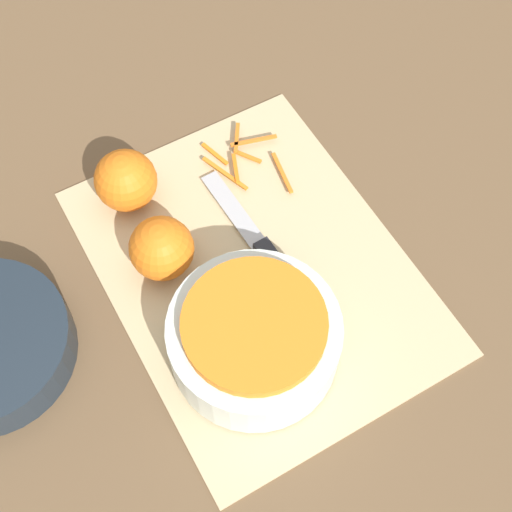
{
  "coord_description": "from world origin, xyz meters",
  "views": [
    {
      "loc": [
        -0.35,
        0.2,
        0.75
      ],
      "look_at": [
        0.0,
        0.0,
        0.04
      ],
      "focal_mm": 50.0,
      "sensor_mm": 36.0,
      "label": 1
    }
  ],
  "objects_px": {
    "orange_right": "(126,180)",
    "bowl_speckled": "(254,337)",
    "knife": "(272,261)",
    "orange_left": "(162,248)"
  },
  "relations": [
    {
      "from": "bowl_speckled",
      "to": "orange_left",
      "type": "relative_size",
      "value": 2.46
    },
    {
      "from": "knife",
      "to": "orange_left",
      "type": "distance_m",
      "value": 0.13
    },
    {
      "from": "orange_left",
      "to": "orange_right",
      "type": "height_order",
      "value": "same"
    },
    {
      "from": "knife",
      "to": "orange_right",
      "type": "relative_size",
      "value": 2.92
    },
    {
      "from": "bowl_speckled",
      "to": "orange_right",
      "type": "distance_m",
      "value": 0.26
    },
    {
      "from": "bowl_speckled",
      "to": "orange_right",
      "type": "relative_size",
      "value": 2.43
    },
    {
      "from": "knife",
      "to": "bowl_speckled",
      "type": "bearing_deg",
      "value": 137.44
    },
    {
      "from": "orange_left",
      "to": "bowl_speckled",
      "type": "bearing_deg",
      "value": -165.61
    },
    {
      "from": "orange_right",
      "to": "bowl_speckled",
      "type": "bearing_deg",
      "value": -172.4
    },
    {
      "from": "bowl_speckled",
      "to": "orange_right",
      "type": "xyz_separation_m",
      "value": [
        0.26,
        0.03,
        -0.0
      ]
    }
  ]
}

